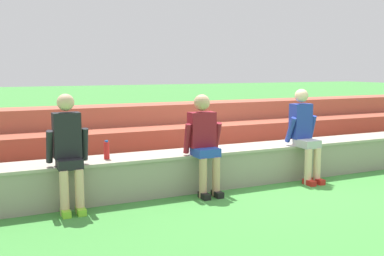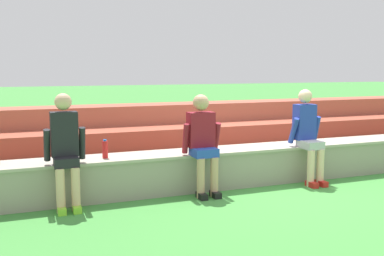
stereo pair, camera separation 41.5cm
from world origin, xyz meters
name	(u,v)px [view 1 (the left image)]	position (x,y,z in m)	size (l,w,h in m)	color
ground_plane	(271,184)	(0.00, 0.00, 0.00)	(80.00, 80.00, 0.00)	#428E3D
stone_seating_wall	(261,162)	(0.00, 0.29, 0.30)	(8.91, 0.62, 0.56)	gray
brick_bleachers	(208,138)	(0.00, 2.17, 0.42)	(11.47, 2.28, 1.08)	#9D4632
person_far_left	(68,148)	(-3.04, -0.01, 0.79)	(0.51, 0.48, 1.46)	#DBAD89
person_left_of_center	(204,140)	(-1.18, -0.04, 0.78)	(0.55, 0.51, 1.41)	tan
person_center	(304,132)	(0.58, -0.03, 0.78)	(0.50, 0.58, 1.45)	beige
water_bottle_center_gap	(107,150)	(-2.50, 0.25, 0.68)	(0.08, 0.08, 0.26)	red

